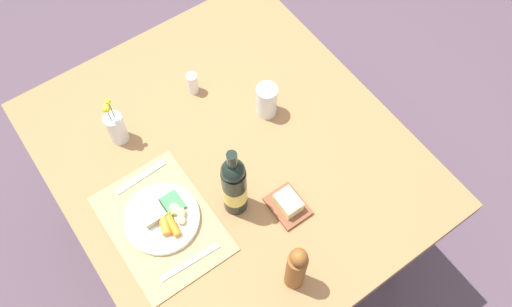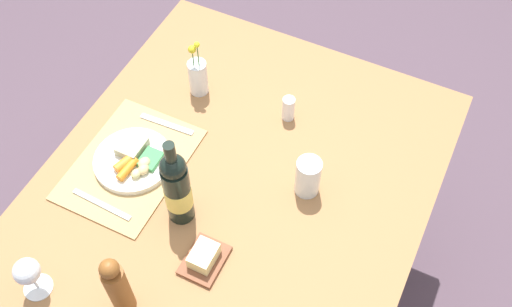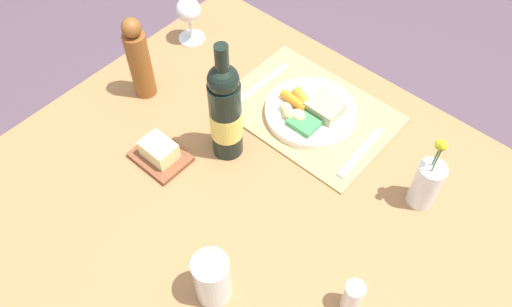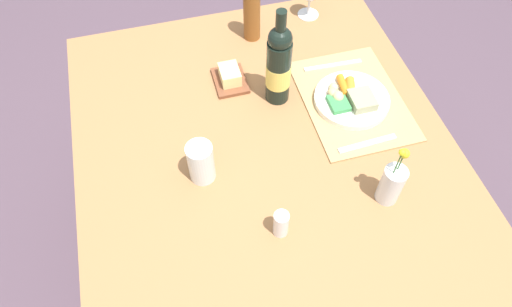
% 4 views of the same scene
% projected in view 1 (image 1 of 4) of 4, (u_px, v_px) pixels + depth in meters
% --- Properties ---
extents(ground_plane, '(8.00, 8.00, 0.00)m').
position_uv_depth(ground_plane, '(237.00, 234.00, 2.39)').
color(ground_plane, '#54414D').
extents(dining_table, '(1.22, 1.07, 0.77)m').
position_uv_depth(dining_table, '(230.00, 162.00, 1.78)').
color(dining_table, '#9F6D42').
rests_on(dining_table, ground_plane).
extents(placemat, '(0.41, 0.30, 0.01)m').
position_uv_depth(placemat, '(162.00, 224.00, 1.60)').
color(placemat, tan).
rests_on(placemat, dining_table).
extents(dinner_plate, '(0.23, 0.23, 0.05)m').
position_uv_depth(dinner_plate, '(163.00, 217.00, 1.59)').
color(dinner_plate, white).
rests_on(dinner_plate, placemat).
extents(fork, '(0.03, 0.18, 0.00)m').
position_uv_depth(fork, '(141.00, 177.00, 1.66)').
color(fork, silver).
rests_on(fork, placemat).
extents(knife, '(0.02, 0.19, 0.00)m').
position_uv_depth(knife, '(190.00, 262.00, 1.53)').
color(knife, silver).
rests_on(knife, placemat).
extents(wine_bottle, '(0.07, 0.07, 0.32)m').
position_uv_depth(wine_bottle, '(234.00, 186.00, 1.51)').
color(wine_bottle, black).
rests_on(wine_bottle, dining_table).
extents(pepper_mill, '(0.06, 0.06, 0.23)m').
position_uv_depth(pepper_mill, '(296.00, 268.00, 1.42)').
color(pepper_mill, brown).
rests_on(pepper_mill, dining_table).
extents(butter_dish, '(0.13, 0.10, 0.06)m').
position_uv_depth(butter_dish, '(288.00, 204.00, 1.61)').
color(butter_dish, brown).
rests_on(butter_dish, dining_table).
extents(flower_vase, '(0.06, 0.06, 0.22)m').
position_uv_depth(flower_vase, '(116.00, 127.00, 1.69)').
color(flower_vase, silver).
rests_on(flower_vase, dining_table).
extents(salt_shaker, '(0.04, 0.04, 0.08)m').
position_uv_depth(salt_shaker, '(193.00, 83.00, 1.80)').
color(salt_shaker, white).
rests_on(salt_shaker, dining_table).
extents(water_tumbler, '(0.07, 0.07, 0.13)m').
position_uv_depth(water_tumbler, '(267.00, 102.00, 1.75)').
color(water_tumbler, silver).
rests_on(water_tumbler, dining_table).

